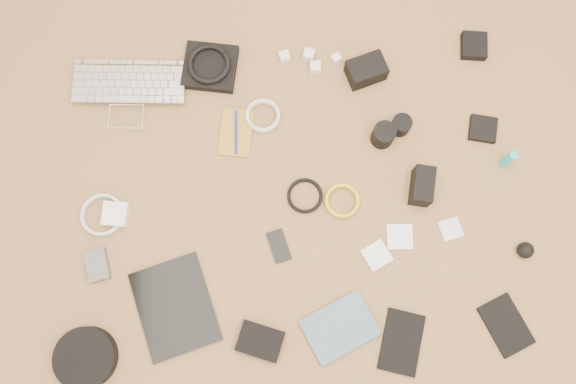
{
  "coord_description": "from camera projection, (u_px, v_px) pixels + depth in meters",
  "views": [
    {
      "loc": [
        -0.04,
        -0.35,
        1.71
      ],
      "look_at": [
        -0.0,
        0.03,
        0.02
      ],
      "focal_mm": 35.0,
      "sensor_mm": 36.0,
      "label": 1
    }
  ],
  "objects": [
    {
      "name": "notebook_black_a",
      "position": [
        401.0,
        342.0,
        1.64
      ],
      "size": [
        0.16,
        0.21,
        0.01
      ],
      "primitive_type": "cube",
      "rotation": [
        0.0,
        0.0,
        -0.33
      ],
      "color": "black",
      "rests_on": "ground"
    },
    {
      "name": "power_brick",
      "position": [
        115.0,
        214.0,
        1.72
      ],
      "size": [
        0.09,
        0.09,
        0.03
      ],
      "primitive_type": "cube",
      "rotation": [
        0.0,
        0.0,
        -0.17
      ],
      "color": "white",
      "rests_on": "ground"
    },
    {
      "name": "cable_black",
      "position": [
        305.0,
        196.0,
        1.74
      ],
      "size": [
        0.15,
        0.15,
        0.01
      ],
      "primitive_type": "torus",
      "rotation": [
        0.0,
        0.0,
        -0.43
      ],
      "color": "black",
      "rests_on": "ground"
    },
    {
      "name": "tablet",
      "position": [
        175.0,
        307.0,
        1.67
      ],
      "size": [
        0.27,
        0.32,
        0.01
      ],
      "primitive_type": "cube",
      "rotation": [
        0.0,
        0.0,
        0.25
      ],
      "color": "black",
      "rests_on": "ground"
    },
    {
      "name": "phone",
      "position": [
        279.0,
        246.0,
        1.71
      ],
      "size": [
        0.07,
        0.11,
        0.01
      ],
      "primitive_type": "cube",
      "rotation": [
        0.0,
        0.0,
        0.24
      ],
      "color": "black",
      "rests_on": "ground"
    },
    {
      "name": "charger_d",
      "position": [
        315.0,
        68.0,
        1.83
      ],
      "size": [
        0.04,
        0.04,
        0.03
      ],
      "primitive_type": "cube",
      "rotation": [
        0.0,
        0.0,
        -0.04
      ],
      "color": "white",
      "rests_on": "ground"
    },
    {
      "name": "lens_b",
      "position": [
        401.0,
        125.0,
        1.77
      ],
      "size": [
        0.07,
        0.07,
        0.06
      ],
      "primitive_type": "cylinder",
      "rotation": [
        0.0,
        0.0,
        0.15
      ],
      "color": "black",
      "rests_on": "ground"
    },
    {
      "name": "cable_white_a",
      "position": [
        263.0,
        116.0,
        1.8
      ],
      "size": [
        0.12,
        0.12,
        0.01
      ],
      "primitive_type": "torus",
      "rotation": [
        0.0,
        0.0,
        -0.1
      ],
      "color": "silver",
      "rests_on": "ground"
    },
    {
      "name": "charger_b",
      "position": [
        309.0,
        55.0,
        1.84
      ],
      "size": [
        0.04,
        0.04,
        0.03
      ],
      "primitive_type": "cube",
      "rotation": [
        0.0,
        0.0,
        -0.37
      ],
      "color": "white",
      "rests_on": "ground"
    },
    {
      "name": "lens_a",
      "position": [
        383.0,
        135.0,
        1.75
      ],
      "size": [
        0.09,
        0.09,
        0.08
      ],
      "primitive_type": "cylinder",
      "rotation": [
        0.0,
        0.0,
        0.41
      ],
      "color": "black",
      "rests_on": "ground"
    },
    {
      "name": "filter_case_mid",
      "position": [
        400.0,
        237.0,
        1.71
      ],
      "size": [
        0.08,
        0.08,
        0.01
      ],
      "primitive_type": "cube",
      "rotation": [
        0.0,
        0.0,
        -0.09
      ],
      "color": "silver",
      "rests_on": "ground"
    },
    {
      "name": "charger_a",
      "position": [
        284.0,
        57.0,
        1.84
      ],
      "size": [
        0.04,
        0.04,
        0.03
      ],
      "primitive_type": "cube",
      "rotation": [
        0.0,
        0.0,
        0.24
      ],
      "color": "white",
      "rests_on": "ground"
    },
    {
      "name": "air_blower",
      "position": [
        525.0,
        250.0,
        1.69
      ],
      "size": [
        0.06,
        0.06,
        0.05
      ],
      "primitive_type": "sphere",
      "rotation": [
        0.0,
        0.0,
        -0.16
      ],
      "color": "black",
      "rests_on": "ground"
    },
    {
      "name": "card_reader",
      "position": [
        483.0,
        129.0,
        1.78
      ],
      "size": [
        0.1,
        0.1,
        0.02
      ],
      "primitive_type": "cube",
      "rotation": [
        0.0,
        0.0,
        -0.26
      ],
      "color": "black",
      "rests_on": "ground"
    },
    {
      "name": "paperback",
      "position": [
        352.0,
        351.0,
        1.64
      ],
      "size": [
        0.24,
        0.21,
        0.02
      ],
      "primitive_type": "imported",
      "rotation": [
        0.0,
        0.0,
        1.97
      ],
      "color": "#476179",
      "rests_on": "ground"
    },
    {
      "name": "notebook_black_b",
      "position": [
        506.0,
        325.0,
        1.65
      ],
      "size": [
        0.16,
        0.19,
        0.01
      ],
      "primitive_type": "cube",
      "rotation": [
        0.0,
        0.0,
        0.37
      ],
      "color": "black",
      "rests_on": "ground"
    },
    {
      "name": "lens_cleaner",
      "position": [
        508.0,
        159.0,
        1.72
      ],
      "size": [
        0.03,
        0.03,
        0.09
      ],
      "primitive_type": "cylinder",
      "rotation": [
        0.0,
        0.0,
        -0.24
      ],
      "color": "#1BAFB5",
      "rests_on": "ground"
    },
    {
      "name": "cable_yellow",
      "position": [
        342.0,
        201.0,
        1.74
      ],
      "size": [
        0.12,
        0.12,
        0.01
      ],
      "primitive_type": "torus",
      "rotation": [
        0.0,
        0.0,
        0.06
      ],
      "color": "gold",
      "rests_on": "ground"
    },
    {
      "name": "battery_charger",
      "position": [
        98.0,
        265.0,
        1.69
      ],
      "size": [
        0.08,
        0.1,
        0.03
      ],
      "primitive_type": "cube",
      "rotation": [
        0.0,
        0.0,
        0.18
      ],
      "color": "#525156",
      "rests_on": "ground"
    },
    {
      "name": "notebook_olive",
      "position": [
        236.0,
        133.0,
        1.79
      ],
      "size": [
        0.13,
        0.17,
        0.01
      ],
      "primitive_type": "cube",
      "rotation": [
        0.0,
        0.0,
        -0.19
      ],
      "color": "olive",
      "rests_on": "ground"
    },
    {
      "name": "headphones",
      "position": [
        209.0,
        64.0,
        1.8
      ],
      "size": [
        0.14,
        0.14,
        0.02
      ],
      "primitive_type": "torus",
      "rotation": [
        0.0,
        0.0,
        0.03
      ],
      "color": "black",
      "rests_on": "headphone_pouch"
    },
    {
      "name": "cable_white_b",
      "position": [
        103.0,
        215.0,
        1.73
      ],
      "size": [
        0.15,
        0.15,
        0.01
      ],
      "primitive_type": "torus",
      "rotation": [
        0.0,
        0.0,
        0.1
      ],
      "color": "silver",
      "rests_on": "ground"
    },
    {
      "name": "dslr_camera",
      "position": [
        366.0,
        70.0,
        1.8
      ],
      "size": [
        0.14,
        0.11,
        0.07
      ],
      "primitive_type": "cube",
      "rotation": [
        0.0,
        0.0,
        0.27
      ],
      "color": "black",
      "rests_on": "ground"
    },
    {
      "name": "laptop",
      "position": [
        129.0,
        98.0,
        1.8
      ],
      "size": [
        0.39,
        0.29,
        0.03
      ],
      "primitive_type": "imported",
      "rotation": [
        0.0,
        0.0,
        -0.1
      ],
      "color": "silver",
      "rests_on": "ground"
    },
    {
      "name": "lens_pouch",
      "position": [
        474.0,
        46.0,
        1.84
      ],
      "size": [
        0.09,
        0.1,
        0.03
      ],
      "primitive_type": "cube",
      "rotation": [
        0.0,
        0.0,
        -0.16
      ],
      "color": "black",
      "rests_on": "ground"
    },
    {
      "name": "pen_blue",
      "position": [
        236.0,
        132.0,
        1.78
      ],
      "size": [
        0.02,
        0.14,
        0.01
      ],
      "primitive_type": "cylinder",
      "rotation": [
        1.57,
        0.0,
        -0.06
      ],
      "color": "#1523B0",
      "rests_on": "notebook_olive"
    },
    {
      "name": "filter_case_right",
      "position": [
        451.0,
        229.0,
        1.72
      ],
      "size": [
        0.07,
        0.07,
        0.01
      ],
      "primitive_type": "cube",
      "rotation": [
        0.0,
        0.0,
        0.2
      ],
      "color": "silver",
      "rests_on": "ground"
    },
    {
      "name": "flash",
      "position": [
        422.0,
        186.0,
        1.71
      ],
      "size": [
        0.09,
        0.12,
        0.08
      ],
      "primitive_type": "cube",
      "rotation": [
        0.0,
        0.0,
        -0.25
      ],
      "color": "black",
      "rests_on": "ground"
    },
    {
      "name": "drive_case",
      "position": [
        260.0,
        341.0,
        1.64
      ],
      "size": [
        0.15,
        0.13,
        0.03
      ],
      "primitive_type": "cube",
      "rotation": [
        0.0,
        0.0,
        -0.39
      ],
      "color": "black",
      "rests_on": "ground"
    },
    {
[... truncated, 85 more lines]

